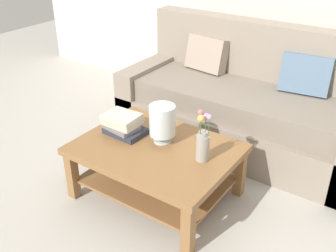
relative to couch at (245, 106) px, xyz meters
name	(u,v)px	position (x,y,z in m)	size (l,w,h in m)	color
ground_plane	(182,181)	(-0.12, -0.86, -0.36)	(10.00, 10.00, 0.00)	#B7B2A8
couch	(245,106)	(0.00, 0.00, 0.00)	(2.21, 0.90, 1.06)	gray
coffee_table	(157,160)	(-0.19, -1.11, -0.05)	(1.12, 0.84, 0.43)	olive
book_stack_main	(123,124)	(-0.50, -1.09, 0.14)	(0.31, 0.24, 0.16)	#2D333D
glass_hurricane_vase	(162,121)	(-0.19, -1.02, 0.23)	(0.19, 0.19, 0.28)	silver
flower_pitcher	(203,142)	(0.17, -1.07, 0.20)	(0.11, 0.11, 0.37)	#9E998E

